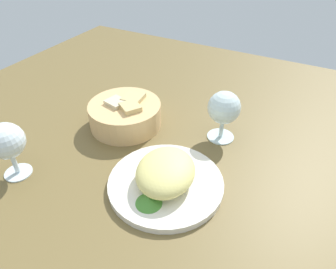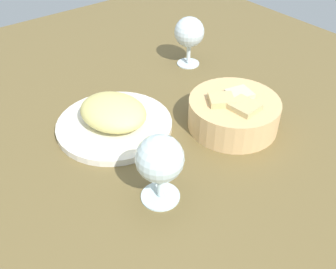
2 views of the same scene
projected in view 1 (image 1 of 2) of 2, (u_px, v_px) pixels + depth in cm
name	position (u px, v px, depth cm)	size (l,w,h in cm)	color
ground_plane	(153.00, 164.00, 69.68)	(140.00, 140.00, 2.00)	brown
plate	(166.00, 183.00, 62.61)	(23.32, 23.32, 1.40)	white
omelette	(166.00, 171.00, 60.62)	(14.28, 11.53, 5.25)	#E0D379
lettuce_garnish	(149.00, 200.00, 57.06)	(5.09, 5.09, 1.80)	#43832E
bread_basket	(126.00, 114.00, 78.34)	(18.10, 18.10, 7.40)	#DAAF73
wine_glass_near	(224.00, 109.00, 71.26)	(7.70, 7.70, 12.38)	silver
wine_glass_far	(7.00, 143.00, 60.99)	(7.42, 7.42, 12.44)	silver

